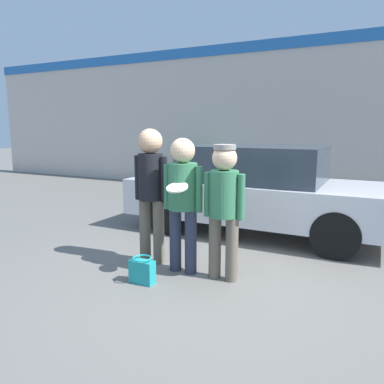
{
  "coord_description": "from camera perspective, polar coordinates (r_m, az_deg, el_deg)",
  "views": [
    {
      "loc": [
        1.81,
        -4.06,
        1.82
      ],
      "look_at": [
        -0.36,
        0.2,
        0.99
      ],
      "focal_mm": 35.0,
      "sensor_mm": 36.0,
      "label": 1
    }
  ],
  "objects": [
    {
      "name": "handbag",
      "position": [
        4.55,
        -7.6,
        -11.8
      ],
      "size": [
        0.3,
        0.23,
        0.32
      ],
      "color": "teal",
      "rests_on": "ground"
    },
    {
      "name": "storefront_building",
      "position": [
        10.76,
        17.64,
        10.99
      ],
      "size": [
        24.0,
        0.22,
        4.19
      ],
      "color": "beige",
      "rests_on": "ground"
    },
    {
      "name": "ground_plane",
      "position": [
        4.8,
        2.85,
        -12.48
      ],
      "size": [
        56.0,
        56.0,
        0.0
      ],
      "primitive_type": "plane",
      "color": "#66635E"
    },
    {
      "name": "person_left",
      "position": [
        5.0,
        -6.29,
        1.32
      ],
      "size": [
        0.5,
        0.33,
        1.81
      ],
      "color": "#665B4C",
      "rests_on": "ground"
    },
    {
      "name": "person_right",
      "position": [
        4.41,
        4.89,
        -1.3
      ],
      "size": [
        0.51,
        0.34,
        1.63
      ],
      "color": "#665B4C",
      "rests_on": "ground"
    },
    {
      "name": "parked_car_near",
      "position": [
        6.56,
        9.8,
        0.38
      ],
      "size": [
        4.43,
        1.78,
        1.52
      ],
      "color": "silver",
      "rests_on": "ground"
    },
    {
      "name": "shrub",
      "position": [
        11.13,
        0.01,
        3.34
      ],
      "size": [
        1.13,
        1.13,
        1.13
      ],
      "color": "#2D6B33",
      "rests_on": "ground"
    },
    {
      "name": "person_middle_with_frisbee",
      "position": [
        4.63,
        -1.42,
        -0.2
      ],
      "size": [
        0.53,
        0.57,
        1.7
      ],
      "color": "#2D3347",
      "rests_on": "ground"
    }
  ]
}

